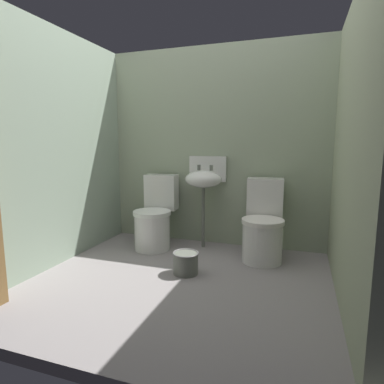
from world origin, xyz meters
TOP-DOWN VIEW (x-y plane):
  - ground_plane at (0.00, 0.00)m, footprint 2.83×2.46m
  - wall_back at (0.00, 1.08)m, footprint 2.83×0.10m
  - wall_left at (-1.26, 0.10)m, footprint 0.10×2.26m
  - wall_right at (1.26, 0.10)m, footprint 0.10×2.26m
  - toilet_left at (-0.57, 0.68)m, footprint 0.43×0.61m
  - toilet_right at (0.59, 0.68)m, footprint 0.42×0.61m
  - sink at (-0.07, 0.87)m, footprint 0.42×0.35m
  - bucket at (-0.00, 0.09)m, footprint 0.23×0.23m

SIDE VIEW (x-z plane):
  - ground_plane at x=0.00m, z-range -0.08..0.00m
  - bucket at x=0.00m, z-range 0.00..0.20m
  - toilet_left at x=-0.57m, z-range -0.07..0.71m
  - toilet_right at x=0.59m, z-range -0.07..0.71m
  - sink at x=-0.07m, z-range 0.26..1.25m
  - wall_back at x=0.00m, z-range 0.00..2.17m
  - wall_left at x=-1.26m, z-range 0.00..2.17m
  - wall_right at x=1.26m, z-range 0.00..2.17m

